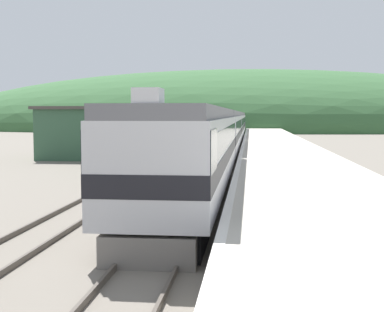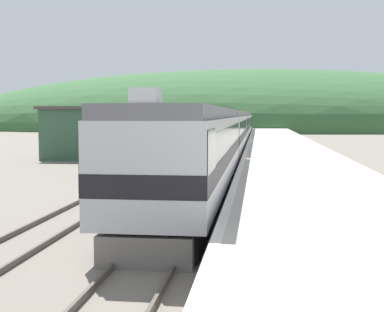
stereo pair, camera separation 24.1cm
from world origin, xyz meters
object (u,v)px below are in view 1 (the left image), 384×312
at_px(carriage_third, 230,127).
at_px(carriage_fourth, 235,124).
at_px(carriage_second, 221,133).
at_px(express_train_lead_car, 192,151).
at_px(siding_train, 182,134).

xyz_separation_m(carriage_third, carriage_fourth, (0.00, 21.43, 0.00)).
bearing_deg(carriage_third, carriage_second, -90.00).
relative_size(express_train_lead_car, siding_train, 0.54).
bearing_deg(carriage_second, siding_train, 124.45).
distance_m(carriage_third, carriage_fourth, 21.43).
distance_m(carriage_second, siding_train, 6.81).
height_order(carriage_fourth, siding_train, carriage_fourth).
bearing_deg(carriage_third, express_train_lead_car, -90.00).
xyz_separation_m(express_train_lead_car, carriage_third, (0.00, 42.75, -0.01)).
bearing_deg(carriage_fourth, carriage_third, -90.00).
distance_m(express_train_lead_car, carriage_third, 42.75).
xyz_separation_m(carriage_second, siding_train, (-3.85, 5.61, -0.30)).
bearing_deg(carriage_third, carriage_fourth, 90.00).
xyz_separation_m(carriage_second, carriage_third, (0.00, 21.43, 0.00)).
relative_size(carriage_third, siding_train, 0.56).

